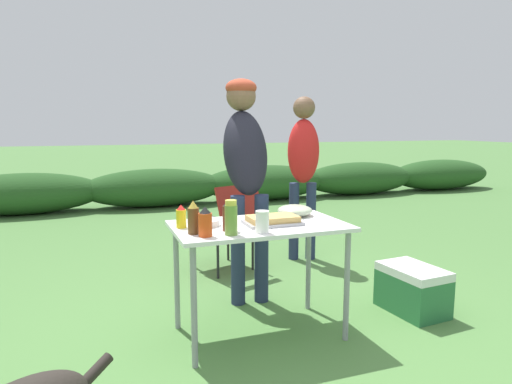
{
  "coord_description": "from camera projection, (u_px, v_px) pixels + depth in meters",
  "views": [
    {
      "loc": [
        -0.99,
        -2.67,
        1.37
      ],
      "look_at": [
        0.11,
        0.37,
        0.89
      ],
      "focal_mm": 32.0,
      "sensor_mm": 36.0,
      "label": 1
    }
  ],
  "objects": [
    {
      "name": "ground_plane",
      "position": [
        259.0,
        333.0,
        3.02
      ],
      "size": [
        60.0,
        60.0,
        0.0
      ],
      "primitive_type": "plane",
      "color": "#4C7A3D"
    },
    {
      "name": "shrub_hedge",
      "position": [
        155.0,
        188.0,
        7.68
      ],
      "size": [
        14.4,
        0.9,
        0.64
      ],
      "color": "#234C1E",
      "rests_on": "ground"
    },
    {
      "name": "folding_table",
      "position": [
        259.0,
        236.0,
        2.92
      ],
      "size": [
        1.1,
        0.64,
        0.74
      ],
      "color": "white",
      "rests_on": "ground"
    },
    {
      "name": "food_tray",
      "position": [
        273.0,
        220.0,
        2.9
      ],
      "size": [
        0.35,
        0.22,
        0.06
      ],
      "color": "#9E9EA3",
      "rests_on": "folding_table"
    },
    {
      "name": "plate_stack",
      "position": [
        204.0,
        223.0,
        2.87
      ],
      "size": [
        0.2,
        0.2,
        0.04
      ],
      "primitive_type": "cylinder",
      "color": "white",
      "rests_on": "folding_table"
    },
    {
      "name": "mixing_bowl",
      "position": [
        295.0,
        210.0,
        3.17
      ],
      "size": [
        0.24,
        0.24,
        0.08
      ],
      "primitive_type": "ellipsoid",
      "color": "#ADBC99",
      "rests_on": "folding_table"
    },
    {
      "name": "paper_cup_stack",
      "position": [
        262.0,
        222.0,
        2.66
      ],
      "size": [
        0.08,
        0.08,
        0.13
      ],
      "primitive_type": "cylinder",
      "color": "white",
      "rests_on": "folding_table"
    },
    {
      "name": "relish_jar",
      "position": [
        231.0,
        218.0,
        2.61
      ],
      "size": [
        0.07,
        0.07,
        0.2
      ],
      "color": "olive",
      "rests_on": "folding_table"
    },
    {
      "name": "beer_bottle",
      "position": [
        193.0,
        218.0,
        2.64
      ],
      "size": [
        0.07,
        0.07,
        0.2
      ],
      "color": "brown",
      "rests_on": "folding_table"
    },
    {
      "name": "mustard_bottle",
      "position": [
        181.0,
        217.0,
        2.8
      ],
      "size": [
        0.06,
        0.06,
        0.14
      ],
      "color": "yellow",
      "rests_on": "folding_table"
    },
    {
      "name": "bbq_sauce_bottle",
      "position": [
        228.0,
        216.0,
        2.72
      ],
      "size": [
        0.07,
        0.07,
        0.19
      ],
      "color": "#562314",
      "rests_on": "folding_table"
    },
    {
      "name": "hot_sauce_bottle",
      "position": [
        205.0,
        222.0,
        2.58
      ],
      "size": [
        0.08,
        0.08,
        0.17
      ],
      "color": "#CC4214",
      "rests_on": "folding_table"
    },
    {
      "name": "standing_person_in_red_jacket",
      "position": [
        245.0,
        159.0,
        3.51
      ],
      "size": [
        0.37,
        0.51,
        1.72
      ],
      "rotation": [
        0.0,
        0.0,
        -0.08
      ],
      "color": "#232D4C",
      "rests_on": "ground"
    },
    {
      "name": "standing_person_with_beanie",
      "position": [
        303.0,
        161.0,
        4.55
      ],
      "size": [
        0.37,
        0.31,
        1.64
      ],
      "rotation": [
        0.0,
        0.0,
        -0.32
      ],
      "color": "#232D4C",
      "rests_on": "ground"
    },
    {
      "name": "camp_chair_green_behind_table",
      "position": [
        230.0,
        223.0,
        4.22
      ],
      "size": [
        0.63,
        0.71,
        0.83
      ],
      "rotation": [
        0.0,
        0.0,
        0.34
      ],
      "color": "maroon",
      "rests_on": "ground"
    },
    {
      "name": "cooler_box",
      "position": [
        412.0,
        289.0,
        3.35
      ],
      "size": [
        0.36,
        0.51,
        0.34
      ],
      "rotation": [
        0.0,
        0.0,
        1.66
      ],
      "color": "#286B3D",
      "rests_on": "ground"
    }
  ]
}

